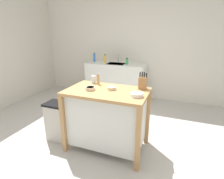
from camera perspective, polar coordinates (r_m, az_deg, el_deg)
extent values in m
plane|color=#ADA8A0|center=(2.87, -6.26, -17.56)|extent=(6.26, 6.26, 0.00)
cube|color=beige|center=(4.67, 7.50, 13.38)|extent=(5.26, 0.10, 2.60)
cube|color=beige|center=(4.81, -30.77, 11.19)|extent=(0.10, 3.07, 2.60)
cube|color=#AD7F4C|center=(2.43, -1.70, -0.69)|extent=(1.13, 0.69, 0.04)
cube|color=silver|center=(2.59, -1.62, -9.16)|extent=(1.03, 0.59, 0.77)
cube|color=#AD7F4C|center=(2.62, -15.44, -10.81)|extent=(0.06, 0.06, 0.87)
cube|color=#AD7F4C|center=(2.22, 8.44, -15.96)|extent=(0.06, 0.06, 0.87)
cube|color=#AD7F4C|center=(3.08, -8.58, -5.76)|extent=(0.06, 0.06, 0.87)
cube|color=#AD7F4C|center=(2.75, 11.45, -8.96)|extent=(0.06, 0.06, 0.87)
cube|color=#9E7042|center=(2.50, 9.92, 2.09)|extent=(0.11, 0.09, 0.17)
cylinder|color=black|center=(2.48, 9.07, 4.82)|extent=(0.02, 0.02, 0.07)
cylinder|color=black|center=(2.47, 9.74, 4.86)|extent=(0.02, 0.02, 0.08)
cylinder|color=black|center=(2.47, 10.40, 4.75)|extent=(0.02, 0.02, 0.07)
cylinder|color=black|center=(2.47, 11.06, 4.55)|extent=(0.02, 0.02, 0.06)
cylinder|color=silver|center=(2.21, 7.97, -1.67)|extent=(0.16, 0.16, 0.05)
cylinder|color=gray|center=(2.20, 8.00, -1.16)|extent=(0.13, 0.13, 0.01)
cylinder|color=beige|center=(2.45, -0.10, 0.43)|extent=(0.12, 0.12, 0.04)
cylinder|color=gray|center=(2.44, -0.10, 0.82)|extent=(0.10, 0.10, 0.01)
cylinder|color=beige|center=(2.45, -7.13, 0.33)|extent=(0.13, 0.13, 0.04)
cylinder|color=gray|center=(2.45, -7.15, 0.74)|extent=(0.11, 0.11, 0.01)
cylinder|color=silver|center=(2.77, -6.00, 3.26)|extent=(0.07, 0.07, 0.12)
cylinder|color=tan|center=(2.70, -4.52, 3.19)|extent=(0.04, 0.04, 0.15)
sphere|color=#99999E|center=(2.67, -4.56, 4.95)|extent=(0.03, 0.03, 0.03)
cube|color=#B7B2A8|center=(2.98, -16.93, -10.08)|extent=(0.34, 0.26, 0.60)
cube|color=black|center=(2.85, -17.50, -4.48)|extent=(0.36, 0.28, 0.03)
cube|color=silver|center=(4.60, 1.35, 2.78)|extent=(1.50, 0.60, 0.92)
cube|color=silver|center=(4.48, 1.31, 8.18)|extent=(0.44, 0.36, 0.03)
cylinder|color=#B7BCC1|center=(4.61, 2.00, 10.02)|extent=(0.02, 0.02, 0.22)
cylinder|color=yellow|center=(4.57, -2.27, 9.80)|extent=(0.06, 0.06, 0.20)
cylinder|color=black|center=(4.56, -2.29, 11.17)|extent=(0.03, 0.03, 0.02)
cylinder|color=green|center=(4.35, 4.87, 8.96)|extent=(0.06, 0.06, 0.14)
cylinder|color=black|center=(4.34, 4.89, 10.04)|extent=(0.04, 0.04, 0.02)
cylinder|color=blue|center=(4.76, -5.72, 10.15)|extent=(0.05, 0.05, 0.21)
cylinder|color=black|center=(4.75, -5.77, 11.56)|extent=(0.03, 0.03, 0.02)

